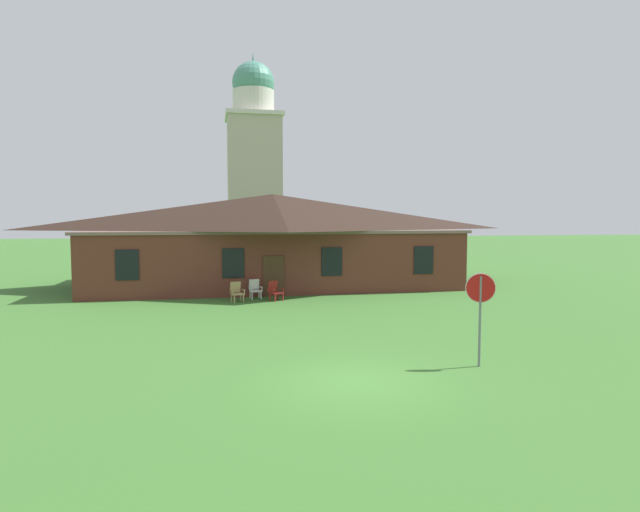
{
  "coord_description": "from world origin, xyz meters",
  "views": [
    {
      "loc": [
        -3.38,
        -12.36,
        4.03
      ],
      "look_at": [
        0.79,
        8.82,
        2.48
      ],
      "focal_mm": 29.65,
      "sensor_mm": 36.0,
      "label": 1
    }
  ],
  "objects_px": {
    "lawn_chair_by_porch": "(237,291)",
    "lawn_chair_left_end": "(275,290)",
    "lawn_chair_near_door": "(255,288)",
    "stop_sign": "(480,300)"
  },
  "relations": [
    {
      "from": "stop_sign",
      "to": "lawn_chair_by_porch",
      "type": "distance_m",
      "value": 14.02
    },
    {
      "from": "lawn_chair_near_door",
      "to": "lawn_chair_left_end",
      "type": "xyz_separation_m",
      "value": [
        0.92,
        -0.84,
        0.0
      ]
    },
    {
      "from": "stop_sign",
      "to": "lawn_chair_left_end",
      "type": "relative_size",
      "value": 2.67
    },
    {
      "from": "lawn_chair_by_porch",
      "to": "lawn_chair_left_end",
      "type": "distance_m",
      "value": 1.86
    },
    {
      "from": "lawn_chair_by_porch",
      "to": "lawn_chair_left_end",
      "type": "height_order",
      "value": "same"
    },
    {
      "from": "lawn_chair_by_porch",
      "to": "lawn_chair_left_end",
      "type": "xyz_separation_m",
      "value": [
        1.86,
        0.04,
        0.0
      ]
    },
    {
      "from": "lawn_chair_by_porch",
      "to": "lawn_chair_left_end",
      "type": "relative_size",
      "value": 1.0
    },
    {
      "from": "lawn_chair_near_door",
      "to": "lawn_chair_left_end",
      "type": "relative_size",
      "value": 1.0
    },
    {
      "from": "lawn_chair_near_door",
      "to": "stop_sign",
      "type": "bearing_deg",
      "value": -69.22
    },
    {
      "from": "stop_sign",
      "to": "lawn_chair_near_door",
      "type": "height_order",
      "value": "stop_sign"
    }
  ]
}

